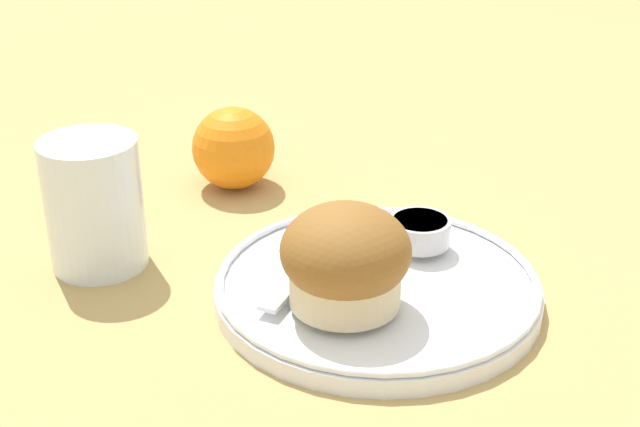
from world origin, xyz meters
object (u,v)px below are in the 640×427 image
at_px(muffin, 346,259).
at_px(orange_fruit, 234,148).
at_px(butter_knife, 316,253).
at_px(juice_glass, 94,204).

height_order(muffin, orange_fruit, muffin).
bearing_deg(butter_knife, orange_fruit, 47.29).
bearing_deg(juice_glass, muffin, -80.08).
xyz_separation_m(muffin, orange_fruit, (0.14, 0.22, -0.02)).
bearing_deg(butter_knife, juice_glass, 105.39).
relative_size(muffin, orange_fruit, 1.17).
bearing_deg(juice_glass, orange_fruit, 2.56).
distance_m(butter_knife, orange_fruit, 0.19).
distance_m(muffin, orange_fruit, 0.27).
height_order(muffin, juice_glass, juice_glass).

